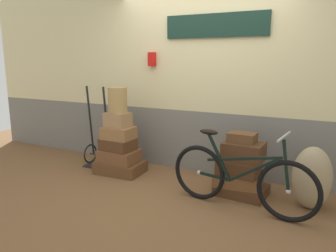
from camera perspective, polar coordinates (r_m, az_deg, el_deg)
The scene contains 16 objects.
ground at distance 4.20m, azimuth 1.80°, elevation -11.46°, with size 10.11×5.20×0.06m, color brown.
station_building at distance 4.64m, azimuth 6.56°, elevation 9.53°, with size 8.11×0.74×2.90m.
suitcase_0 at distance 4.79m, azimuth -8.37°, elevation -7.16°, with size 0.66×0.47×0.16m, color brown.
suitcase_1 at distance 4.75m, azimuth -8.57°, elevation -5.21°, with size 0.54×0.41×0.17m, color brown.
suitcase_2 at distance 4.71m, azimuth -8.79°, elevation -3.19°, with size 0.46×0.35×0.16m, color #4C2D19.
suitcase_3 at distance 4.67m, azimuth -8.69°, elevation -1.21°, with size 0.43×0.33×0.17m, color olive.
suitcase_4 at distance 4.66m, azimuth -8.83°, elevation 1.10°, with size 0.34×0.26×0.20m, color #9E754C.
suitcase_5 at distance 4.12m, azimuth 12.78°, elevation -10.86°, with size 0.59×0.45×0.12m, color #4C2D19.
suitcase_6 at distance 4.09m, azimuth 12.28°, elevation -9.13°, with size 0.56×0.41×0.14m, color brown.
suitcase_7 at distance 4.01m, azimuth 12.33°, elevation -7.12°, with size 0.48×0.35×0.18m, color #4C2D19.
suitcase_8 at distance 3.97m, azimuth 13.16°, elevation -4.37°, with size 0.46×0.36×0.22m, color #4C2D19.
suitcase_9 at distance 3.93m, azimuth 12.91°, elevation -1.99°, with size 0.32×0.23×0.11m, color brown.
wicker_basket at distance 4.60m, azimuth -8.86°, elevation 4.52°, with size 0.27×0.27×0.36m, color #A8844C.
luggage_trolley at distance 5.13m, azimuth -12.10°, elevation -3.73°, with size 0.39×0.37×1.22m.
burlap_sack at distance 3.90m, azimuth 23.97°, elevation -8.36°, with size 0.41×0.35×0.70m, color #9E8966.
bicycle at distance 3.64m, azimuth 12.51°, elevation -9.06°, with size 1.65×0.46×0.89m.
Camera 1 is at (1.62, -3.50, 1.62)m, focal length 34.63 mm.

